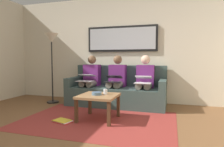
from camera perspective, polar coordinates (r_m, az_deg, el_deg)
The scene contains 16 objects.
ground_plane at distance 2.79m, azimuth -10.89°, elevation -19.17°, with size 6.00×5.20×0.10m, color brown.
wall_rear at distance 5.01m, azimuth 3.03°, elevation 7.00°, with size 6.00×0.12×2.60m, color beige.
area_rug at distance 3.49m, azimuth -4.19°, elevation -13.28°, with size 2.60×1.80×0.01m, color maroon.
couch at distance 4.60m, azimuth 1.53°, elevation -5.10°, with size 2.20×0.90×0.90m.
framed_mirror at distance 4.94m, azimuth 2.78°, elevation 9.95°, with size 1.75×0.05×0.63m.
coffee_table at distance 3.45m, azimuth -3.94°, elevation -7.17°, with size 0.64×0.64×0.44m.
cup at distance 3.48m, azimuth -1.90°, elevation -5.26°, with size 0.07×0.07×0.09m, color silver.
bowl at distance 3.42m, azimuth -4.43°, elevation -5.76°, with size 0.17×0.17×0.05m, color slate.
person_left at distance 4.37m, azimuth 9.42°, elevation -1.71°, with size 0.38×0.58×1.14m.
laptop_white at distance 4.13m, azimuth 8.98°, elevation -1.79°, with size 0.33×0.35×0.15m.
person_middle at distance 4.49m, azimuth 1.30°, elevation -1.49°, with size 0.38×0.58×1.14m.
laptop_black at distance 4.26m, azimuth 0.41°, elevation -1.61°, with size 0.34×0.33×0.15m.
person_right at distance 4.71m, azimuth -6.22°, elevation -1.26°, with size 0.38×0.58×1.14m.
laptop_silver at distance 4.48m, azimuth -7.44°, elevation -1.24°, with size 0.35×0.36×0.15m.
magazine_stack at distance 3.49m, azimuth -13.98°, elevation -13.15°, with size 0.35×0.27×0.03m.
standing_lamp at distance 4.96m, azimuth -17.02°, elevation 7.68°, with size 0.32×0.32×1.66m.
Camera 1 is at (-1.21, 2.26, 1.05)m, focal length 31.71 mm.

